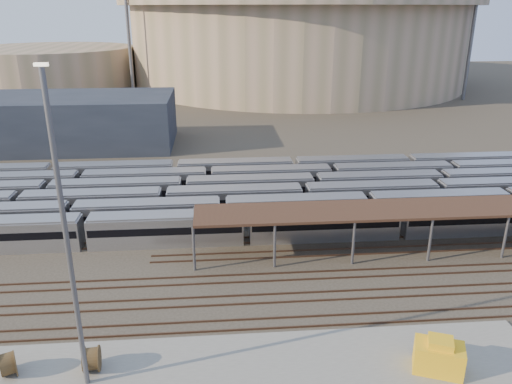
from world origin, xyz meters
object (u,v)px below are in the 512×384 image
Objects in this scene: cable_reel_west at (8,364)px; cable_reel_east at (92,359)px; yard_light_pole at (67,241)px; yellow_equipment at (438,358)px.

cable_reel_east is at bearing 0.36° from cable_reel_west.
yard_light_pole reaches higher than cable_reel_west.
cable_reel_west is 12.37m from yard_light_pole.
yellow_equipment is (26.50, -0.82, -10.55)m from yard_light_pole.
cable_reel_east is 26.50m from yellow_equipment.
cable_reel_east is 10.76m from yard_light_pole.
yellow_equipment is at bearing -1.76° from yard_light_pole.
cable_reel_west is 0.98× the size of cable_reel_east.
cable_reel_east is 0.56× the size of yellow_equipment.
cable_reel_east reaches higher than cable_reel_west.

